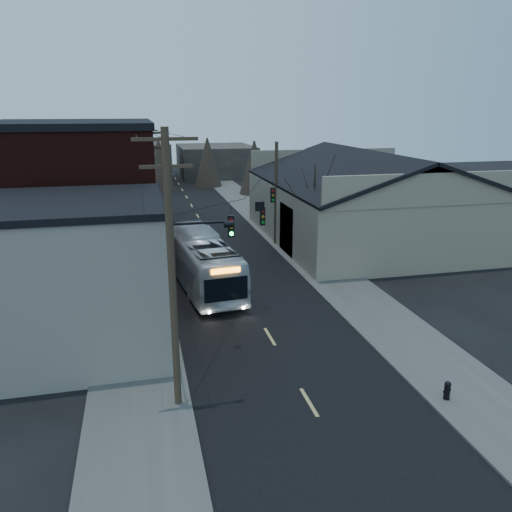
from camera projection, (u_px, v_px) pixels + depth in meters
The scene contains 15 objects.
ground at pixel (327, 434), 17.69m from camera, with size 160.00×160.00×0.00m, color black.
road_surface at pixel (208, 234), 45.66m from camera, with size 9.00×110.00×0.02m, color black.
sidewalk_left at pixel (136, 237), 44.21m from camera, with size 4.00×110.00×0.12m, color #474744.
sidewalk_right at pixel (277, 229), 47.08m from camera, with size 4.00×110.00×0.12m, color #474744.
building_clapboard at pixel (77, 278), 23.09m from camera, with size 8.00×8.00×7.00m, color gray.
building_brick at pixel (76, 204), 32.70m from camera, with size 10.00×12.00×10.00m, color black.
building_left_far at pixel (101, 189), 48.16m from camera, with size 9.00×14.00×7.00m, color #2D2924.
warehouse at pixel (365, 209), 43.10m from camera, with size 16.16×20.60×7.73m.
building_far_left at pixel (136, 163), 76.11m from camera, with size 10.00×12.00×6.00m, color #2D2924.
building_far_right at pixel (216, 161), 83.79m from camera, with size 12.00×14.00×5.00m, color #2D2924.
bare_tree at pixel (314, 214), 36.74m from camera, with size 0.40×0.40×7.20m, color black.
utility_lines at pixel (177, 191), 38.09m from camera, with size 11.24×45.28×10.50m.
bus at pixel (201, 260), 32.16m from camera, with size 2.80×11.97×3.33m, color silver.
parked_car at pixel (169, 239), 41.14m from camera, with size 1.42×4.07×1.34m, color #999BA0.
fire_hydrant at pixel (447, 390), 19.47m from camera, with size 0.37×0.26×0.77m.
Camera 1 is at (-5.96, -14.15, 11.10)m, focal length 35.00 mm.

